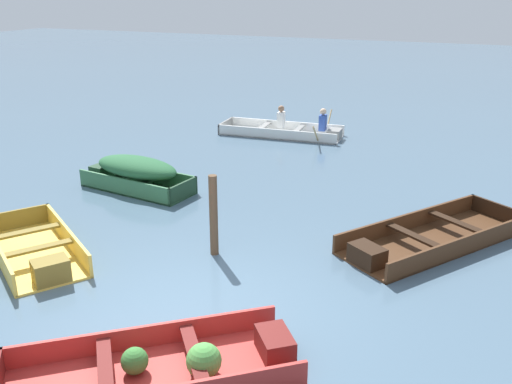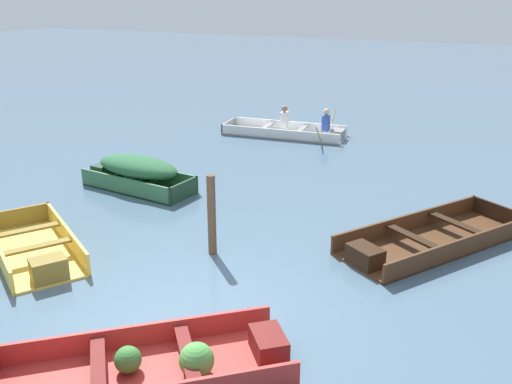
# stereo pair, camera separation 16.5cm
# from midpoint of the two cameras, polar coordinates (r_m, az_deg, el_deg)

# --- Properties ---
(ground_plane) EXTENTS (80.00, 80.00, 0.00)m
(ground_plane) POSITION_cam_midpoint_polar(r_m,az_deg,el_deg) (7.86, -5.90, -12.03)
(ground_plane) COLOR slate
(dinghy_red_foreground) EXTENTS (3.28, 3.01, 0.44)m
(dinghy_red_foreground) POSITION_cam_midpoint_polar(r_m,az_deg,el_deg) (6.76, -8.77, -16.84)
(dinghy_red_foreground) COLOR #AD2D28
(dinghy_red_foreground) RESTS_ON ground
(skiff_dark_varnish_near_moored) EXTENTS (2.97, 3.61, 0.34)m
(skiff_dark_varnish_near_moored) POSITION_cam_midpoint_polar(r_m,az_deg,el_deg) (10.08, 17.27, -4.60)
(skiff_dark_varnish_near_moored) COLOR #4C2D19
(skiff_dark_varnish_near_moored) RESTS_ON ground
(skiff_green_mid_moored) EXTENTS (2.58, 1.23, 0.72)m
(skiff_green_mid_moored) POSITION_cam_midpoint_polar(r_m,az_deg,el_deg) (12.42, -11.44, 2.11)
(skiff_green_mid_moored) COLOR #387047
(skiff_green_mid_moored) RESTS_ON ground
(skiff_yellow_far_moored) EXTENTS (2.73, 2.34, 0.38)m
(skiff_yellow_far_moored) POSITION_cam_midpoint_polar(r_m,az_deg,el_deg) (9.87, -20.75, -5.40)
(skiff_yellow_far_moored) COLOR #E5BC47
(skiff_yellow_far_moored) RESTS_ON ground
(rowboat_white_with_crew) EXTENTS (3.60, 2.36, 0.88)m
(rowboat_white_with_crew) POSITION_cam_midpoint_polar(r_m,az_deg,el_deg) (16.66, 3.82, 6.15)
(rowboat_white_with_crew) COLOR white
(rowboat_white_with_crew) RESTS_ON ground
(mooring_post) EXTENTS (0.14, 0.14, 1.35)m
(mooring_post) POSITION_cam_midpoint_polar(r_m,az_deg,el_deg) (9.16, -3.94, -2.34)
(mooring_post) COLOR brown
(mooring_post) RESTS_ON ground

